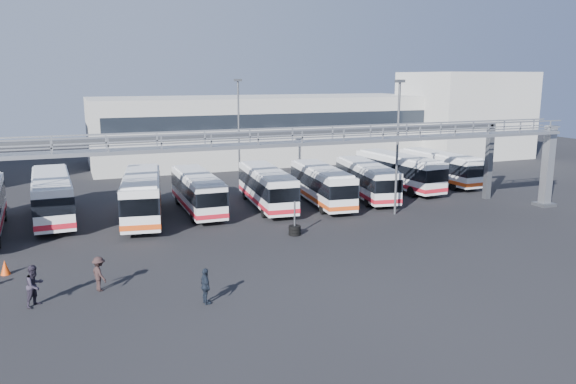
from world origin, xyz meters
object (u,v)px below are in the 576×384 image
object	(u,v)px
bus_8	(398,170)
bus_9	(440,167)
light_pole_mid	(398,140)
bus_7	(366,179)
tire_stack	(295,229)
bus_6	(322,184)
pedestrian_d	(206,286)
pedestrian_b	(35,286)
bus_2	(52,195)
bus_4	(197,190)
bus_5	(266,186)
cone_right	(5,267)
light_pole_back	(239,127)
bus_3	(142,195)
pedestrian_c	(99,274)

from	to	relation	value
bus_8	bus_9	world-z (taller)	bus_8
light_pole_mid	bus_8	xyz separation A→B (m)	(5.51, 8.31, -3.91)
bus_7	tire_stack	distance (m)	13.38
bus_8	bus_7	bearing A→B (deg)	-158.23
bus_6	bus_7	size ratio (longest dim) A/B	1.00
pedestrian_d	pedestrian_b	bearing A→B (deg)	64.57
bus_2	tire_stack	distance (m)	18.27
bus_4	bus_9	bearing A→B (deg)	7.33
bus_2	pedestrian_d	bearing A→B (deg)	-72.64
pedestrian_d	bus_6	bearing A→B (deg)	-44.71
bus_6	bus_8	world-z (taller)	bus_8
bus_2	pedestrian_d	xyz separation A→B (m)	(6.86, -19.45, -1.04)
light_pole_mid	bus_5	size ratio (longest dim) A/B	0.96
bus_6	cone_right	size ratio (longest dim) A/B	13.19
bus_4	pedestrian_d	xyz separation A→B (m)	(-3.64, -18.15, -0.85)
bus_6	pedestrian_d	world-z (taller)	bus_6
light_pole_back	bus_8	bearing A→B (deg)	-26.32
bus_3	tire_stack	xyz separation A→B (m)	(8.91, -7.97, -1.51)
bus_8	pedestrian_d	xyz separation A→B (m)	(-23.15, -20.17, -0.96)
bus_5	bus_7	xyz separation A→B (m)	(9.23, 0.12, -0.03)
pedestrian_c	tire_stack	world-z (taller)	tire_stack
bus_5	tire_stack	bearing A→B (deg)	-91.70
light_pole_back	light_pole_mid	bearing A→B (deg)	-61.93
light_pole_back	bus_9	bearing A→B (deg)	-17.08
light_pole_back	bus_4	distance (m)	11.31
pedestrian_b	bus_9	bearing A→B (deg)	-20.31
bus_7	bus_8	world-z (taller)	bus_8
bus_8	bus_2	bearing A→B (deg)	176.65
light_pole_mid	tire_stack	xyz separation A→B (m)	(-9.42, -2.61, -5.33)
pedestrian_c	bus_2	bearing A→B (deg)	-13.67
bus_8	pedestrian_c	bearing A→B (deg)	-153.72
light_pole_mid	bus_2	size ratio (longest dim) A/B	0.90
light_pole_back	bus_9	distance (m)	20.11
bus_8	bus_9	bearing A→B (deg)	4.83
light_pole_back	bus_7	size ratio (longest dim) A/B	0.97
bus_5	pedestrian_c	xyz separation A→B (m)	(-13.69, -14.14, -0.88)
pedestrian_d	bus_8	bearing A→B (deg)	-54.63
bus_4	bus_6	xyz separation A→B (m)	(10.16, -1.12, 0.02)
bus_4	bus_7	bearing A→B (deg)	-0.70
bus_4	bus_7	distance (m)	14.78
pedestrian_b	tire_stack	xyz separation A→B (m)	(15.61, 6.59, -0.59)
bus_9	tire_stack	xyz separation A→B (m)	(-20.26, -11.82, -1.33)
pedestrian_b	tire_stack	world-z (taller)	tire_stack
light_pole_mid	bus_5	bearing A→B (deg)	145.40
light_pole_back	tire_stack	distance (m)	18.46
bus_7	pedestrian_d	world-z (taller)	bus_7
light_pole_mid	bus_8	world-z (taller)	light_pole_mid
bus_8	bus_9	distance (m)	5.40
light_pole_mid	bus_2	distance (m)	25.94
light_pole_mid	cone_right	size ratio (longest dim) A/B	12.82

